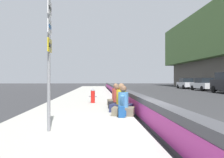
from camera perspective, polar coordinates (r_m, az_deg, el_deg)
ground_plane at (r=7.77m, az=10.06°, el=-11.43°), size 160.00×160.00×0.00m
sidewalk_strip at (r=7.60m, az=-10.17°, el=-11.14°), size 80.00×4.40×0.14m
jersey_barrier at (r=7.69m, az=10.03°, el=-8.33°), size 76.00×0.45×0.85m
route_sign_post at (r=6.61m, az=-14.88°, el=6.04°), size 0.44×0.09×3.60m
fire_hydrant at (r=14.01m, az=-4.62°, el=-3.91°), size 0.26×0.46×0.88m
seated_person_foreground at (r=9.24m, az=2.74°, el=-6.46°), size 0.86×0.96×1.15m
seated_person_middle at (r=10.22m, az=2.22°, el=-5.73°), size 0.98×1.06×1.22m
seated_person_rear at (r=11.42m, az=1.22°, el=-5.28°), size 0.72×0.82×1.12m
seated_person_far at (r=12.72m, az=0.93°, el=-4.67°), size 0.77×0.89×1.17m
backpack at (r=8.75m, az=2.33°, el=-7.91°), size 0.32×0.28×0.40m
parked_car_midline at (r=33.81m, az=21.10°, el=-1.17°), size 4.55×2.05×1.71m
parked_car_far at (r=39.87m, az=17.35°, el=-1.00°), size 4.56×2.08×1.71m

